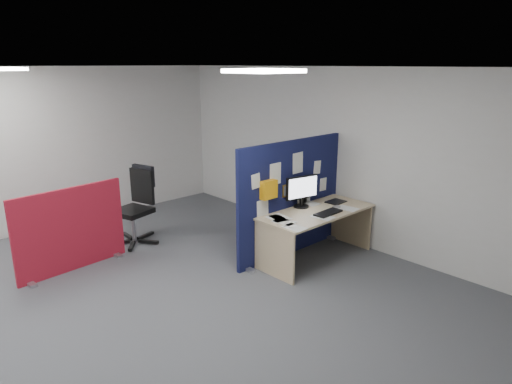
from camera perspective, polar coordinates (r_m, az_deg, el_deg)
floor at (r=5.29m, az=-24.14°, el=-16.96°), size 9.00×9.00×0.00m
ceiling at (r=4.52m, az=-28.06°, el=13.48°), size 9.00×7.00×0.02m
wall_right at (r=7.33m, az=9.67°, el=4.62°), size 0.02×7.00×2.70m
ceiling_lights at (r=5.26m, az=-26.46°, el=13.42°), size 4.10×4.10×0.04m
navy_divider at (r=6.64m, az=4.34°, el=-0.79°), size 2.06×0.30×1.70m
main_desk at (r=6.59m, az=7.24°, el=-3.68°), size 1.76×0.78×0.73m
monitor_main at (r=6.58m, az=5.74°, el=0.25°), size 0.53×0.22×0.46m
keyboard at (r=6.41m, az=9.00°, el=-2.58°), size 0.46×0.20×0.02m
mouse at (r=6.68m, az=10.02°, el=-1.84°), size 0.11×0.09×0.03m
paper_tray at (r=6.95m, az=9.95°, el=-1.20°), size 0.29×0.23×0.01m
red_divider at (r=6.67m, az=-22.12°, el=-4.46°), size 1.54×0.30×1.16m
office_chair at (r=7.38m, az=-14.60°, el=-1.02°), size 0.79×0.76×1.18m
desk_papers at (r=6.27m, az=5.86°, el=-2.98°), size 1.37×0.87×0.00m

